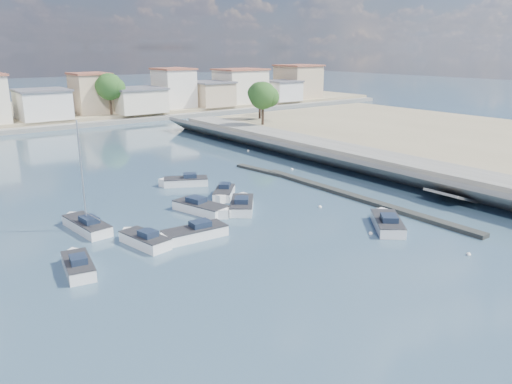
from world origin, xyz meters
TOP-DOWN VIEW (x-y plane):
  - ground at (0.00, 40.00)m, footprint 400.00×400.00m
  - seawall_walkway at (18.50, 13.00)m, footprint 5.00×90.00m
  - seawall_embankment at (40.10, 12.99)m, footprint 49.65×90.00m
  - breakwater at (6.90, 12.69)m, footprint 2.00×31.02m
  - far_shore_land at (0.00, 92.00)m, footprint 160.00×40.00m
  - far_shore_quay at (0.00, 71.00)m, footprint 160.00×2.50m
  - far_town at (10.71, 76.92)m, footprint 113.01×12.80m
  - shore_trees at (8.34, 68.11)m, footprint 74.56×38.32m
  - motorboat_a at (-19.57, 10.05)m, footprint 2.30×4.67m
  - motorboat_b at (-3.49, 14.20)m, footprint 4.46×4.91m
  - motorboat_c at (-10.80, 10.53)m, footprint 5.53×2.20m
  - motorboat_d at (-2.88, 18.08)m, footprint 3.87×4.01m
  - motorboat_e at (-14.26, 11.65)m, footprint 2.46×4.82m
  - motorboat_f at (-3.79, 24.38)m, footprint 4.96×3.72m
  - motorboat_g at (-6.87, 15.37)m, footprint 3.31×5.84m
  - motorboat_h at (3.04, 3.23)m, footprint 4.81×5.07m
  - sailboat at (-16.56, 17.33)m, footprint 2.34×5.96m
  - mooring_buoys at (4.31, 15.04)m, footprint 15.18×39.03m

SIDE VIEW (x-z plane):
  - ground at x=0.00m, z-range 0.00..0.00m
  - mooring_buoys at x=4.31m, z-range -0.11..0.21m
  - breakwater at x=6.90m, z-range 0.00..0.35m
  - motorboat_d at x=-2.88m, z-range -0.36..1.12m
  - motorboat_b at x=-3.49m, z-range -0.36..1.12m
  - motorboat_f at x=-3.79m, z-range -0.36..1.12m
  - motorboat_e at x=-14.26m, z-range -0.36..1.12m
  - motorboat_h at x=3.04m, z-range -0.36..1.12m
  - motorboat_a at x=-19.57m, z-range -0.36..1.12m
  - motorboat_c at x=-10.80m, z-range -0.36..1.12m
  - motorboat_g at x=-6.87m, z-range -0.36..1.12m
  - far_shore_quay at x=0.00m, z-range 0.00..0.80m
  - sailboat at x=-16.56m, z-range -4.08..4.92m
  - far_shore_land at x=0.00m, z-range 0.00..1.40m
  - seawall_embankment at x=40.10m, z-range -0.60..2.30m
  - seawall_walkway at x=18.50m, z-range 0.00..1.80m
  - far_town at x=10.71m, z-range 0.76..9.11m
  - shore_trees at x=8.34m, z-range 2.26..10.18m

